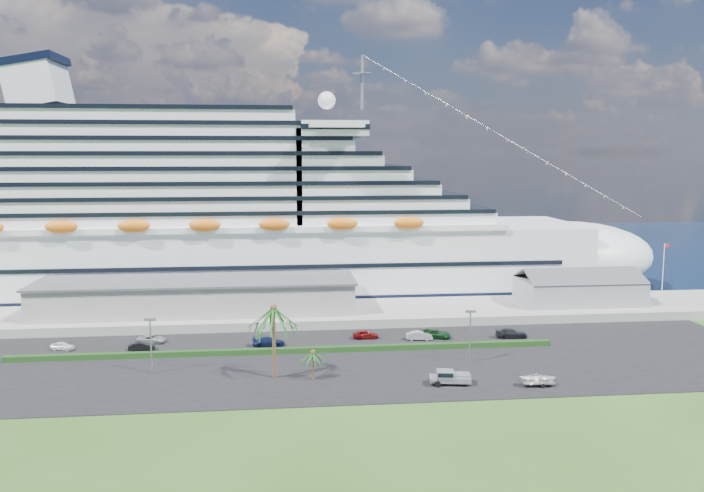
{
  "coord_description": "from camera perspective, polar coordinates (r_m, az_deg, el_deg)",
  "views": [
    {
      "loc": [
        -9.06,
        -92.24,
        32.39
      ],
      "look_at": [
        4.06,
        30.0,
        15.61
      ],
      "focal_mm": 35.0,
      "sensor_mm": 36.0,
      "label": 1
    }
  ],
  "objects": [
    {
      "name": "pickup_truck",
      "position": [
        98.7,
        8.09,
        -10.71
      ],
      "size": [
        6.08,
        3.05,
        2.04
      ],
      "color": "black",
      "rests_on": "asphalt_lot"
    },
    {
      "name": "asphalt_lot",
      "position": [
        108.56,
        -1.08,
        -9.56
      ],
      "size": [
        140.0,
        38.0,
        0.12
      ],
      "primitive_type": "cube",
      "color": "black",
      "rests_on": "ground"
    },
    {
      "name": "parked_car_2",
      "position": [
        123.04,
        -16.32,
        -7.43
      ],
      "size": [
        5.14,
        3.1,
        1.33
      ],
      "primitive_type": "imported",
      "rotation": [
        0.0,
        0.0,
        1.38
      ],
      "color": "#999DA1",
      "rests_on": "asphalt_lot"
    },
    {
      "name": "flagpole",
      "position": [
        155.97,
        24.46,
        -1.83
      ],
      "size": [
        1.08,
        0.16,
        12.0
      ],
      "color": "silver",
      "rests_on": "wharf"
    },
    {
      "name": "lamp_post_right",
      "position": [
        107.82,
        9.79,
        -6.87
      ],
      "size": [
        1.6,
        0.35,
        8.27
      ],
      "color": "gray",
      "rests_on": "asphalt_lot"
    },
    {
      "name": "parked_car_3",
      "position": [
        117.06,
        -6.94,
        -7.89
      ],
      "size": [
        5.49,
        2.4,
        1.57
      ],
      "primitive_type": "imported",
      "rotation": [
        0.0,
        0.0,
        1.53
      ],
      "color": "#131C43",
      "rests_on": "asphalt_lot"
    },
    {
      "name": "parked_car_4",
      "position": [
        120.79,
        1.13,
        -7.35
      ],
      "size": [
        4.52,
        1.86,
        1.53
      ],
      "primitive_type": "imported",
      "rotation": [
        0.0,
        0.0,
        1.58
      ],
      "color": "maroon",
      "rests_on": "asphalt_lot"
    },
    {
      "name": "parked_car_7",
      "position": [
        124.55,
        13.1,
        -7.08
      ],
      "size": [
        5.6,
        2.57,
        1.59
      ],
      "primitive_type": "imported",
      "rotation": [
        0.0,
        0.0,
        1.51
      ],
      "color": "black",
      "rests_on": "asphalt_lot"
    },
    {
      "name": "port_shed",
      "position": [
        148.32,
        18.35,
        -3.51
      ],
      "size": [
        24.0,
        12.31,
        7.37
      ],
      "color": "gray",
      "rests_on": "wharf"
    },
    {
      "name": "water",
      "position": [
        224.77,
        -3.75,
        -0.53
      ],
      "size": [
        420.0,
        160.0,
        0.02
      ],
      "primitive_type": "cube",
      "color": "black",
      "rests_on": "ground"
    },
    {
      "name": "hedge",
      "position": [
        112.82,
        -5.4,
        -8.65
      ],
      "size": [
        88.0,
        1.1,
        0.9
      ],
      "primitive_type": "cube",
      "color": "black",
      "rests_on": "asphalt_lot"
    },
    {
      "name": "ground",
      "position": [
        98.18,
        -0.5,
        -11.49
      ],
      "size": [
        420.0,
        420.0,
        0.0
      ],
      "primitive_type": "plane",
      "color": "#294A18",
      "rests_on": "ground"
    },
    {
      "name": "boat_trailer",
      "position": [
        100.5,
        15.23,
        -10.59
      ],
      "size": [
        5.69,
        3.75,
        1.63
      ],
      "color": "gray",
      "rests_on": "asphalt_lot"
    },
    {
      "name": "lamp_post_left",
      "position": [
        105.54,
        -16.39,
        -7.4
      ],
      "size": [
        1.6,
        0.35,
        8.27
      ],
      "color": "gray",
      "rests_on": "asphalt_lot"
    },
    {
      "name": "palm_short",
      "position": [
        99.1,
        -3.27,
        -9.09
      ],
      "size": [
        3.53,
        3.53,
        4.56
      ],
      "color": "#47301E",
      "rests_on": "ground"
    },
    {
      "name": "parked_car_0",
      "position": [
        123.68,
        -22.92,
        -7.67
      ],
      "size": [
        4.13,
        2.44,
        1.32
      ],
      "primitive_type": "imported",
      "rotation": [
        0.0,
        0.0,
        1.33
      ],
      "color": "white",
      "rests_on": "asphalt_lot"
    },
    {
      "name": "terminal_building",
      "position": [
        135.98,
        -12.76,
        -4.04
      ],
      "size": [
        61.0,
        15.0,
        6.3
      ],
      "color": "gray",
      "rests_on": "wharf"
    },
    {
      "name": "parked_car_1",
      "position": [
        118.91,
        -17.08,
        -7.98
      ],
      "size": [
        4.41,
        1.99,
        1.4
      ],
      "primitive_type": "imported",
      "rotation": [
        0.0,
        0.0,
        1.69
      ],
      "color": "black",
      "rests_on": "asphalt_lot"
    },
    {
      "name": "parked_car_6",
      "position": [
        122.16,
        6.97,
        -7.25
      ],
      "size": [
        5.87,
        4.45,
        1.48
      ],
      "primitive_type": "imported",
      "rotation": [
        0.0,
        0.0,
        1.14
      ],
      "color": "#0E3B16",
      "rests_on": "asphalt_lot"
    },
    {
      "name": "parked_car_5",
      "position": [
        120.55,
        5.61,
        -7.43
      ],
      "size": [
        4.73,
        2.19,
        1.5
      ],
      "primitive_type": "imported",
      "rotation": [
        0.0,
        0.0,
        1.43
      ],
      "color": "#A6A8AD",
      "rests_on": "asphalt_lot"
    },
    {
      "name": "wharf",
      "position": [
        136.24,
        -2.16,
        -5.6
      ],
      "size": [
        240.0,
        20.0,
        1.8
      ],
      "primitive_type": "cube",
      "color": "gray",
      "rests_on": "ground"
    },
    {
      "name": "palm_tall",
      "position": [
        99.0,
        -6.53,
        -5.83
      ],
      "size": [
        8.82,
        8.82,
        11.13
      ],
      "color": "#47301E",
      "rests_on": "ground"
    },
    {
      "name": "cruise_ship",
      "position": [
        157.52,
        -10.64,
        1.92
      ],
      "size": [
        191.0,
        38.0,
        54.0
      ],
      "color": "silver",
      "rests_on": "ground"
    }
  ]
}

